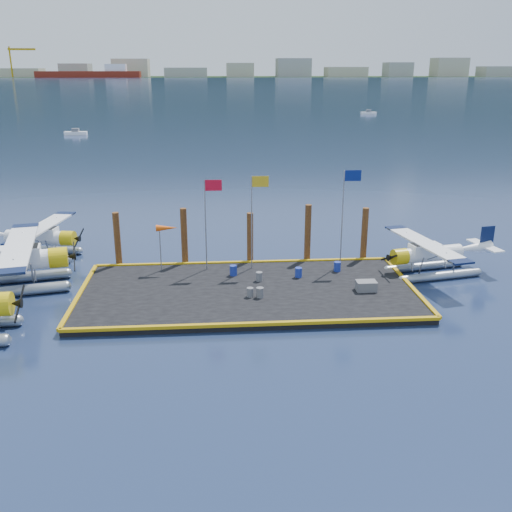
{
  "coord_description": "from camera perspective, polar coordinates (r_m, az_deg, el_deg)",
  "views": [
    {
      "loc": [
        -1.96,
        -32.12,
        13.14
      ],
      "look_at": [
        0.65,
        2.0,
        1.84
      ],
      "focal_mm": 40.0,
      "sensor_mm": 36.0,
      "label": 1
    }
  ],
  "objects": [
    {
      "name": "ground",
      "position": [
        34.76,
        -0.82,
        -3.93
      ],
      "size": [
        4000.0,
        4000.0,
        0.0
      ],
      "primitive_type": "plane",
      "color": "#162444",
      "rests_on": "ground"
    },
    {
      "name": "dock",
      "position": [
        34.68,
        -0.82,
        -3.63
      ],
      "size": [
        20.0,
        10.0,
        0.4
      ],
      "primitive_type": "cube",
      "color": "black",
      "rests_on": "ground"
    },
    {
      "name": "dock_bumpers",
      "position": [
        34.58,
        -0.82,
        -3.18
      ],
      "size": [
        20.25,
        10.25,
        0.18
      ],
      "primitive_type": null,
      "color": "#BF910B",
      "rests_on": "dock"
    },
    {
      "name": "far_backdrop",
      "position": [
        1786.1,
        3.59,
        18.12
      ],
      "size": [
        3050.0,
        2050.0,
        810.0
      ],
      "color": "black",
      "rests_on": "ground"
    },
    {
      "name": "seaplane_b",
      "position": [
        38.16,
        -23.1,
        -0.77
      ],
      "size": [
        9.81,
        10.67,
        3.78
      ],
      "rotation": [
        0.0,
        0.0,
        -1.36
      ],
      "color": "#949BA2",
      "rests_on": "ground"
    },
    {
      "name": "seaplane_c",
      "position": [
        44.02,
        -20.91,
        1.55
      ],
      "size": [
        8.16,
        8.92,
        3.15
      ],
      "rotation": [
        0.0,
        0.0,
        -1.75
      ],
      "color": "#949BA2",
      "rests_on": "ground"
    },
    {
      "name": "seaplane_d",
      "position": [
        39.3,
        16.91,
        -0.01
      ],
      "size": [
        7.96,
        8.68,
        3.07
      ],
      "rotation": [
        0.0,
        0.0,
        1.77
      ],
      "color": "#949BA2",
      "rests_on": "ground"
    },
    {
      "name": "drum_0",
      "position": [
        36.79,
        -2.28,
        -1.45
      ],
      "size": [
        0.47,
        0.47,
        0.66
      ],
      "primitive_type": "cylinder",
      "color": "navy",
      "rests_on": "dock"
    },
    {
      "name": "drum_1",
      "position": [
        33.39,
        -0.59,
        -3.64
      ],
      "size": [
        0.39,
        0.39,
        0.55
      ],
      "primitive_type": "cylinder",
      "color": "slate",
      "rests_on": "dock"
    },
    {
      "name": "drum_2",
      "position": [
        36.54,
        4.27,
        -1.65
      ],
      "size": [
        0.45,
        0.45,
        0.63
      ],
      "primitive_type": "cylinder",
      "color": "navy",
      "rests_on": "dock"
    },
    {
      "name": "drum_3",
      "position": [
        33.28,
        0.4,
        -3.67
      ],
      "size": [
        0.43,
        0.43,
        0.6
      ],
      "primitive_type": "cylinder",
      "color": "slate",
      "rests_on": "dock"
    },
    {
      "name": "drum_4",
      "position": [
        37.89,
        8.13,
        -1.05
      ],
      "size": [
        0.45,
        0.45,
        0.64
      ],
      "primitive_type": "cylinder",
      "color": "navy",
      "rests_on": "dock"
    },
    {
      "name": "drum_5",
      "position": [
        35.81,
        0.32,
        -2.06
      ],
      "size": [
        0.41,
        0.41,
        0.58
      ],
      "primitive_type": "cylinder",
      "color": "slate",
      "rests_on": "dock"
    },
    {
      "name": "crate",
      "position": [
        34.91,
        10.95,
        -2.94
      ],
      "size": [
        1.2,
        0.8,
        0.6
      ],
      "primitive_type": "cube",
      "color": "slate",
      "rests_on": "dock"
    },
    {
      "name": "flagpole_red",
      "position": [
        36.97,
        -4.78,
        4.53
      ],
      "size": [
        1.14,
        0.08,
        6.0
      ],
      "color": "gray",
      "rests_on": "dock"
    },
    {
      "name": "flagpole_yellow",
      "position": [
        37.04,
        -0.13,
        4.81
      ],
      "size": [
        1.14,
        0.08,
        6.2
      ],
      "color": "gray",
      "rests_on": "dock"
    },
    {
      "name": "flagpole_blue",
      "position": [
        37.9,
        8.98,
        5.17
      ],
      "size": [
        1.14,
        0.08,
        6.5
      ],
      "color": "gray",
      "rests_on": "dock"
    },
    {
      "name": "windsock",
      "position": [
        37.39,
        -8.93,
        2.68
      ],
      "size": [
        1.4,
        0.44,
        3.12
      ],
      "color": "gray",
      "rests_on": "dock"
    },
    {
      "name": "piling_0",
      "position": [
        39.68,
        -13.68,
        1.44
      ],
      "size": [
        0.44,
        0.44,
        4.0
      ],
      "primitive_type": "cylinder",
      "color": "#412112",
      "rests_on": "ground"
    },
    {
      "name": "piling_1",
      "position": [
        39.16,
        -7.18,
        1.76
      ],
      "size": [
        0.44,
        0.44,
        4.2
      ],
      "primitive_type": "cylinder",
      "color": "#412112",
      "rests_on": "ground"
    },
    {
      "name": "piling_2",
      "position": [
        39.24,
        -0.59,
        1.64
      ],
      "size": [
        0.44,
        0.44,
        3.8
      ],
      "primitive_type": "cylinder",
      "color": "#412112",
      "rests_on": "ground"
    },
    {
      "name": "piling_3",
      "position": [
        39.63,
        5.19,
        2.1
      ],
      "size": [
        0.44,
        0.44,
        4.3
      ],
      "primitive_type": "cylinder",
      "color": "#412112",
      "rests_on": "ground"
    },
    {
      "name": "piling_4",
      "position": [
        40.51,
        10.78,
        1.99
      ],
      "size": [
        0.44,
        0.44,
        4.0
      ],
      "primitive_type": "cylinder",
      "color": "#412112",
      "rests_on": "ground"
    }
  ]
}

